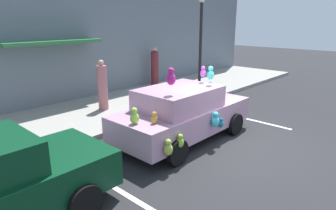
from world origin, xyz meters
name	(u,v)px	position (x,y,z in m)	size (l,w,h in m)	color
ground_plane	(231,145)	(0.00, 0.00, 0.00)	(60.00, 60.00, 0.00)	#262628
sidewalk	(117,107)	(0.00, 5.00, 0.07)	(24.00, 4.00, 0.15)	gray
storefront_building	(80,23)	(-0.02, 7.14, 3.19)	(24.00, 1.25, 6.40)	slate
parking_stripe_front	(240,117)	(2.32, 1.00, 0.00)	(0.12, 3.60, 0.01)	silver
parking_stripe_rear	(104,181)	(-3.49, 1.00, 0.00)	(0.12, 3.60, 0.01)	silver
plush_covered_car	(182,113)	(-0.61, 1.24, 0.80)	(4.27, 2.09, 2.22)	#B789A6
teddy_bear_on_sidewalk	(170,94)	(1.63, 3.71, 0.51)	(0.41, 0.34, 0.78)	pink
street_lamp_post	(201,37)	(3.21, 3.50, 2.64)	(0.28, 0.28, 4.09)	black
pedestrian_near_shopfront	(155,68)	(3.49, 6.45, 1.04)	(0.37, 0.37, 1.91)	maroon
pedestrian_walking_past	(102,87)	(-0.64, 4.97, 0.99)	(0.35, 0.35, 1.81)	#AE656B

